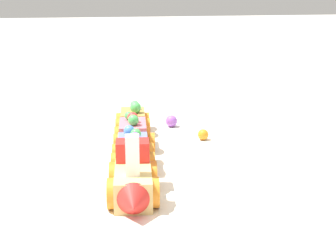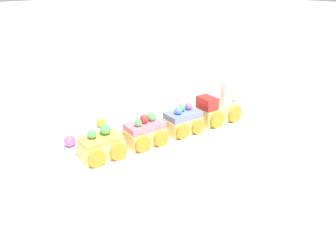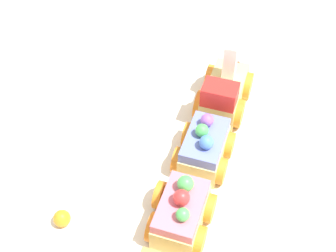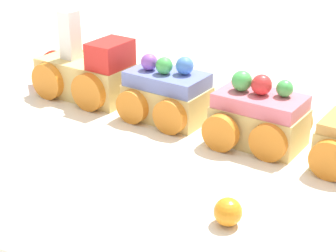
% 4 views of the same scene
% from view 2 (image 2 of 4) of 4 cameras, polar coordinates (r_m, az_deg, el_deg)
% --- Properties ---
extents(ground_plane, '(10.00, 10.00, 0.00)m').
position_cam_2_polar(ground_plane, '(0.76, -0.79, -1.18)').
color(ground_plane, beige).
extents(display_board, '(0.68, 0.39, 0.01)m').
position_cam_2_polar(display_board, '(0.76, -0.80, -0.77)').
color(display_board, white).
rests_on(display_board, ground_plane).
extents(cake_train_locomotive, '(0.14, 0.08, 0.09)m').
position_cam_2_polar(cake_train_locomotive, '(0.80, 9.05, 2.73)').
color(cake_train_locomotive, '#E5C675').
rests_on(cake_train_locomotive, display_board).
extents(cake_car_blueberry, '(0.09, 0.08, 0.07)m').
position_cam_2_polar(cake_car_blueberry, '(0.73, 2.58, 0.74)').
color(cake_car_blueberry, '#E5C675').
rests_on(cake_car_blueberry, display_board).
extents(cake_car_strawberry, '(0.09, 0.08, 0.07)m').
position_cam_2_polar(cake_car_strawberry, '(0.68, -4.07, -1.23)').
color(cake_car_strawberry, '#E5C675').
rests_on(cake_car_strawberry, display_board).
extents(cake_car_caramel, '(0.09, 0.08, 0.06)m').
position_cam_2_polar(cake_car_caramel, '(0.64, -11.56, -3.53)').
color(cake_car_caramel, '#E5C675').
rests_on(cake_car_caramel, display_board).
extents(gumball_orange, '(0.02, 0.02, 0.02)m').
position_cam_2_polar(gumball_orange, '(0.77, -11.60, 0.50)').
color(gumball_orange, orange).
rests_on(gumball_orange, display_board).
extents(gumball_purple, '(0.02, 0.02, 0.02)m').
position_cam_2_polar(gumball_purple, '(0.70, -16.72, -2.54)').
color(gumball_purple, '#9956C6').
rests_on(gumball_purple, display_board).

